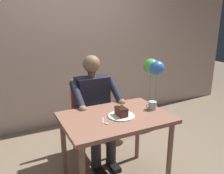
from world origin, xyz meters
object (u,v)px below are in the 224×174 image
cake_slice (121,111)px  balloon_display (153,76)px  coffee_cup (152,105)px  dessert_spoon (105,122)px  dining_table (116,126)px  seated_person (95,108)px  chair (90,113)px

cake_slice → balloon_display: (-0.96, -0.84, 0.05)m
coffee_cup → balloon_display: size_ratio=0.11×
coffee_cup → dessert_spoon: (0.55, 0.07, -0.04)m
dining_table → balloon_display: balloon_display is taller
coffee_cup → dessert_spoon: coffee_cup is taller
seated_person → dessert_spoon: (0.15, 0.58, 0.10)m
balloon_display → coffee_cup: bearing=53.6°
dining_table → balloon_display: bearing=-141.3°
cake_slice → coffee_cup: bearing=-177.1°
chair → dessert_spoon: bearing=79.0°
seated_person → balloon_display: bearing=-163.3°
dining_table → cake_slice: bearing=141.8°
chair → balloon_display: size_ratio=0.85×
chair → coffee_cup: 0.84m
coffee_cup → balloon_display: (-0.60, -0.82, 0.06)m
dining_table → dessert_spoon: dessert_spoon is taller
dining_table → coffee_cup: 0.42m
dessert_spoon → balloon_display: balloon_display is taller
dining_table → coffee_cup: bearing=177.9°
dining_table → chair: chair is taller
chair → seated_person: size_ratio=0.75×
cake_slice → dessert_spoon: bearing=14.7°
dining_table → coffee_cup: (-0.40, 0.01, 0.14)m
coffee_cup → dessert_spoon: bearing=7.0°
coffee_cup → balloon_display: bearing=-126.4°
dining_table → dessert_spoon: 0.20m
coffee_cup → chair: bearing=-60.0°
coffee_cup → dessert_spoon: 0.55m
chair → cake_slice: 0.76m
cake_slice → seated_person: bearing=-85.6°
cake_slice → dining_table: bearing=-38.2°
seated_person → dessert_spoon: 0.61m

